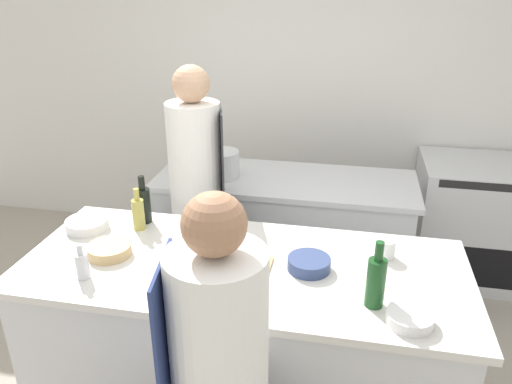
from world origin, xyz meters
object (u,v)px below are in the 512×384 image
object	(u,v)px
bowl_wooden_salad	(110,250)
cup	(386,249)
oven_range	(479,221)
bottle_vinegar	(144,204)
bowl_prep_small	(87,224)
chef_at_stove	(197,200)
bottle_cooking_oil	(204,221)
bottle_olive_oil	(376,281)
bottle_wine	(82,265)
stockpot	(222,164)
bowl_mixing_large	(309,264)
bottle_sauce	(138,213)
bowl_ceramic_blue	(410,318)

from	to	relation	value
bowl_wooden_salad	cup	size ratio (longest dim) A/B	2.24
oven_range	bottle_vinegar	xyz separation A→B (m)	(-2.22, -1.36, 0.57)
bowl_wooden_salad	bowl_prep_small	bearing A→B (deg)	136.85
chef_at_stove	bottle_cooking_oil	distance (m)	0.54
bottle_olive_oil	bowl_wooden_salad	xyz separation A→B (m)	(-1.35, 0.17, -0.10)
bottle_wine	oven_range	bearing A→B (deg)	41.13
chef_at_stove	bottle_wine	world-z (taller)	chef_at_stove
bottle_vinegar	stockpot	size ratio (longest dim) A/B	1.19
bottle_vinegar	bowl_mixing_large	world-z (taller)	bottle_vinegar
bottle_olive_oil	bowl_wooden_salad	bearing A→B (deg)	172.87
oven_range	bottle_sauce	xyz separation A→B (m)	(-2.21, -1.45, 0.55)
bowl_wooden_salad	cup	bearing A→B (deg)	10.44
cup	bottle_vinegar	bearing A→B (deg)	174.31
bottle_sauce	bowl_ceramic_blue	distance (m)	1.58
cup	bottle_sauce	bearing A→B (deg)	178.12
bowl_ceramic_blue	chef_at_stove	bearing A→B (deg)	140.15
bottle_wine	bottle_cooking_oil	xyz separation A→B (m)	(0.45, 0.52, 0.02)
bowl_prep_small	bowl_wooden_salad	bearing A→B (deg)	-43.15
bowl_mixing_large	chef_at_stove	bearing A→B (deg)	138.27
bottle_wine	bottle_cooking_oil	bearing A→B (deg)	49.13
bottle_vinegar	cup	size ratio (longest dim) A/B	2.87
cup	bottle_wine	bearing A→B (deg)	-161.40
bottle_olive_oil	bottle_cooking_oil	bearing A→B (deg)	153.27
oven_range	bowl_prep_small	xyz separation A→B (m)	(-2.51, -1.51, 0.48)
bowl_mixing_large	bowl_ceramic_blue	distance (m)	0.57
bowl_ceramic_blue	cup	xyz separation A→B (m)	(-0.08, 0.53, 0.02)
bottle_olive_oil	bowl_mixing_large	world-z (taller)	bottle_olive_oil
bottle_wine	cup	xyz separation A→B (m)	(1.44, 0.49, -0.02)
bowl_prep_small	bowl_ceramic_blue	bearing A→B (deg)	-16.36
bottle_olive_oil	bowl_mixing_large	bearing A→B (deg)	142.99
chef_at_stove	bottle_olive_oil	world-z (taller)	chef_at_stove
cup	bottle_cooking_oil	bearing A→B (deg)	177.92
bottle_wine	bottle_cooking_oil	distance (m)	0.69
bottle_olive_oil	bottle_cooking_oil	world-z (taller)	bottle_olive_oil
bowl_mixing_large	bottle_cooking_oil	bearing A→B (deg)	159.40
bottle_cooking_oil	cup	bearing A→B (deg)	-2.08
bottle_cooking_oil	chef_at_stove	bearing A→B (deg)	111.83
bottle_cooking_oil	bowl_ceramic_blue	distance (m)	1.22
bottle_wine	bowl_wooden_salad	world-z (taller)	bottle_wine
bottle_wine	bottle_sauce	size ratio (longest dim) A/B	0.73
bowl_prep_small	bowl_wooden_salad	world-z (taller)	same
chef_at_stove	bowl_wooden_salad	distance (m)	0.82
bottle_wine	cup	distance (m)	1.52
oven_range	bottle_vinegar	world-z (taller)	bottle_vinegar
bottle_cooking_oil	bowl_prep_small	size ratio (longest dim) A/B	0.95
bottle_vinegar	bottle_wine	world-z (taller)	bottle_vinegar
cup	bowl_mixing_large	bearing A→B (deg)	-152.79
bowl_prep_small	bottle_cooking_oil	bearing A→B (deg)	4.21
bowl_wooden_salad	stockpot	xyz separation A→B (m)	(0.30, 1.18, 0.07)
bottle_vinegar	bowl_ceramic_blue	size ratio (longest dim) A/B	1.46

